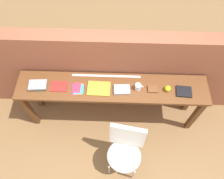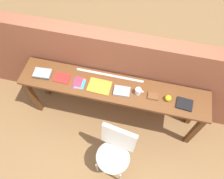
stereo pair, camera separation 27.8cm
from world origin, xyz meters
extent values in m
plane|color=olive|center=(0.00, 0.00, 0.00)|extent=(40.00, 40.00, 0.00)
cube|color=#935138|center=(0.00, 0.64, 0.73)|extent=(6.00, 0.20, 1.45)
cube|color=brown|center=(0.00, 0.30, 0.86)|extent=(2.50, 0.44, 0.04)
cube|color=#5B341A|center=(-1.19, 0.14, 0.42)|extent=(0.07, 0.07, 0.84)
cube|color=#5B341A|center=(1.19, 0.14, 0.42)|extent=(0.07, 0.07, 0.84)
cube|color=#5B341A|center=(-1.19, 0.46, 0.42)|extent=(0.07, 0.07, 0.84)
cube|color=#5B341A|center=(1.19, 0.46, 0.42)|extent=(0.07, 0.07, 0.84)
ellipsoid|color=silver|center=(0.18, -0.47, 0.45)|extent=(0.50, 0.48, 0.08)
cube|color=silver|center=(0.21, -0.28, 0.69)|extent=(0.45, 0.17, 0.40)
cylinder|color=#B2B2B7|center=(-0.01, -0.60, 0.21)|extent=(0.02, 0.02, 0.41)
cylinder|color=#B2B2B7|center=(0.32, -0.65, 0.21)|extent=(0.02, 0.02, 0.41)
cylinder|color=#B2B2B7|center=(0.04, -0.29, 0.21)|extent=(0.02, 0.02, 0.41)
cylinder|color=#B2B2B7|center=(0.37, -0.34, 0.21)|extent=(0.02, 0.02, 0.41)
cube|color=#19757A|center=(-0.96, 0.28, 0.89)|extent=(0.18, 0.15, 0.03)
cube|color=#9E9EA3|center=(-0.96, 0.28, 0.92)|extent=(0.24, 0.17, 0.03)
cube|color=red|center=(-0.69, 0.28, 0.89)|extent=(0.22, 0.16, 0.01)
cube|color=purple|center=(-0.45, 0.25, 0.88)|extent=(0.14, 0.18, 0.00)
cube|color=orange|center=(-0.43, 0.25, 0.88)|extent=(0.12, 0.17, 0.00)
cube|color=#3399D8|center=(-0.43, 0.25, 0.89)|extent=(0.13, 0.15, 0.00)
cube|color=#E5334C|center=(-0.45, 0.27, 0.89)|extent=(0.10, 0.15, 0.00)
cube|color=gold|center=(-0.17, 0.26, 0.89)|extent=(0.30, 0.22, 0.02)
cube|color=#9E9EA3|center=(0.13, 0.26, 0.90)|extent=(0.21, 0.15, 0.03)
cylinder|color=white|center=(0.33, 0.29, 0.93)|extent=(0.08, 0.08, 0.09)
torus|color=white|center=(0.37, 0.29, 0.93)|extent=(0.06, 0.01, 0.06)
cube|color=brown|center=(0.52, 0.28, 0.89)|extent=(0.13, 0.10, 0.02)
sphere|color=yellow|center=(0.71, 0.28, 0.92)|extent=(0.08, 0.08, 0.08)
cube|color=black|center=(0.92, 0.25, 0.89)|extent=(0.20, 0.17, 0.03)
cube|color=silver|center=(-0.08, 0.47, 0.88)|extent=(0.91, 0.03, 0.00)
camera|label=1|loc=(0.05, -1.17, 3.29)|focal=35.00mm
camera|label=2|loc=(0.32, -1.13, 3.29)|focal=35.00mm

